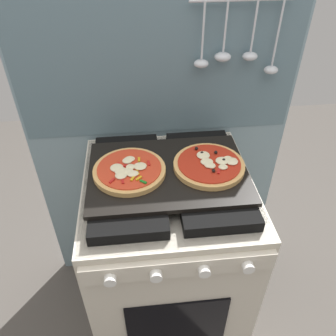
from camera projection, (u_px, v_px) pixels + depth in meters
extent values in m
plane|color=#4C4742|center=(168.00, 310.00, 1.74)|extent=(4.00, 4.00, 0.00)
cube|color=#7A939E|center=(160.00, 148.00, 1.51)|extent=(1.10, 0.03, 1.55)
cube|color=slate|center=(159.00, 67.00, 1.26)|extent=(1.08, 0.00, 0.56)
cylinder|color=silver|center=(243.00, 0.00, 1.13)|extent=(0.36, 0.01, 0.01)
cylinder|color=silver|center=(203.00, 32.00, 1.17)|extent=(0.01, 0.01, 0.19)
ellipsoid|color=silver|center=(201.00, 64.00, 1.24)|extent=(0.05, 0.05, 0.03)
cylinder|color=silver|center=(226.00, 27.00, 1.17)|extent=(0.01, 0.01, 0.17)
ellipsoid|color=silver|center=(223.00, 57.00, 1.24)|extent=(0.06, 0.05, 0.03)
cylinder|color=silver|center=(254.00, 27.00, 1.18)|extent=(0.01, 0.01, 0.17)
ellipsoid|color=silver|center=(250.00, 56.00, 1.24)|extent=(0.06, 0.05, 0.03)
cylinder|color=silver|center=(278.00, 34.00, 1.20)|extent=(0.01, 0.01, 0.23)
ellipsoid|color=silver|center=(271.00, 70.00, 1.29)|extent=(0.05, 0.05, 0.03)
cube|color=beige|center=(168.00, 258.00, 1.47)|extent=(0.60, 0.60, 0.86)
cube|color=black|center=(168.00, 184.00, 1.20)|extent=(0.59, 0.59, 0.01)
cube|color=black|center=(128.00, 181.00, 1.17)|extent=(0.24, 0.51, 0.04)
cube|color=black|center=(208.00, 176.00, 1.20)|extent=(0.24, 0.51, 0.04)
cube|color=beige|center=(179.00, 268.00, 1.00)|extent=(0.58, 0.02, 0.07)
cylinder|color=silver|center=(110.00, 280.00, 0.96)|extent=(0.04, 0.02, 0.04)
cylinder|color=silver|center=(156.00, 276.00, 0.97)|extent=(0.04, 0.02, 0.04)
cylinder|color=silver|center=(204.00, 272.00, 0.98)|extent=(0.04, 0.02, 0.04)
cylinder|color=silver|center=(248.00, 267.00, 1.00)|extent=(0.04, 0.02, 0.04)
cube|color=black|center=(177.00, 325.00, 1.22)|extent=(0.36, 0.01, 0.28)
cube|color=black|center=(168.00, 172.00, 1.17)|extent=(0.54, 0.38, 0.02)
cylinder|color=tan|center=(129.00, 172.00, 1.14)|extent=(0.24, 0.24, 0.02)
cylinder|color=red|center=(129.00, 169.00, 1.14)|extent=(0.22, 0.22, 0.00)
ellipsoid|color=beige|center=(121.00, 175.00, 1.10)|extent=(0.04, 0.04, 0.01)
ellipsoid|color=beige|center=(140.00, 167.00, 1.14)|extent=(0.04, 0.04, 0.01)
ellipsoid|color=beige|center=(128.00, 171.00, 1.12)|extent=(0.04, 0.03, 0.01)
ellipsoid|color=beige|center=(127.00, 161.00, 1.16)|extent=(0.03, 0.03, 0.01)
ellipsoid|color=beige|center=(120.00, 171.00, 1.12)|extent=(0.04, 0.04, 0.01)
ellipsoid|color=beige|center=(133.00, 174.00, 1.11)|extent=(0.04, 0.03, 0.01)
ellipsoid|color=beige|center=(131.00, 167.00, 1.13)|extent=(0.03, 0.03, 0.01)
ellipsoid|color=beige|center=(130.00, 159.00, 1.17)|extent=(0.04, 0.03, 0.01)
ellipsoid|color=beige|center=(117.00, 167.00, 1.13)|extent=(0.04, 0.04, 0.01)
cube|color=gold|center=(138.00, 173.00, 1.11)|extent=(0.01, 0.03, 0.00)
cube|color=#19721E|center=(143.00, 182.00, 1.08)|extent=(0.02, 0.02, 0.00)
cube|color=red|center=(125.00, 166.00, 1.14)|extent=(0.02, 0.01, 0.00)
cube|color=gold|center=(139.00, 178.00, 1.09)|extent=(0.02, 0.02, 0.00)
cube|color=gold|center=(128.00, 171.00, 1.12)|extent=(0.02, 0.02, 0.00)
cube|color=gold|center=(133.00, 178.00, 1.09)|extent=(0.02, 0.03, 0.00)
cube|color=gold|center=(137.00, 174.00, 1.11)|extent=(0.02, 0.03, 0.00)
cube|color=red|center=(119.00, 165.00, 1.15)|extent=(0.01, 0.02, 0.00)
cube|color=gold|center=(139.00, 160.00, 1.17)|extent=(0.01, 0.02, 0.00)
cube|color=red|center=(123.00, 181.00, 1.08)|extent=(0.01, 0.02, 0.00)
cube|color=red|center=(149.00, 163.00, 1.15)|extent=(0.01, 0.02, 0.00)
cube|color=red|center=(112.00, 181.00, 1.08)|extent=(0.02, 0.02, 0.00)
cylinder|color=tan|center=(209.00, 166.00, 1.17)|extent=(0.24, 0.24, 0.02)
cylinder|color=#AD2614|center=(209.00, 164.00, 1.16)|extent=(0.22, 0.22, 0.00)
ellipsoid|color=beige|center=(222.00, 160.00, 1.17)|extent=(0.05, 0.04, 0.01)
ellipsoid|color=beige|center=(228.00, 159.00, 1.17)|extent=(0.03, 0.03, 0.01)
ellipsoid|color=beige|center=(207.00, 162.00, 1.16)|extent=(0.04, 0.04, 0.01)
ellipsoid|color=beige|center=(203.00, 155.00, 1.19)|extent=(0.05, 0.05, 0.01)
ellipsoid|color=beige|center=(209.00, 165.00, 1.14)|extent=(0.03, 0.03, 0.01)
ellipsoid|color=beige|center=(223.00, 167.00, 1.14)|extent=(0.03, 0.03, 0.01)
ellipsoid|color=beige|center=(211.00, 166.00, 1.14)|extent=(0.03, 0.03, 0.01)
ellipsoid|color=beige|center=(232.00, 161.00, 1.16)|extent=(0.04, 0.04, 0.01)
sphere|color=black|center=(202.00, 153.00, 1.19)|extent=(0.01, 0.01, 0.01)
sphere|color=black|center=(224.00, 160.00, 1.16)|extent=(0.01, 0.01, 0.01)
sphere|color=black|center=(214.00, 171.00, 1.12)|extent=(0.01, 0.01, 0.01)
cube|color=red|center=(219.00, 171.00, 1.12)|extent=(0.01, 0.03, 0.00)
sphere|color=black|center=(216.00, 152.00, 1.20)|extent=(0.01, 0.01, 0.01)
cube|color=#19721E|center=(210.00, 165.00, 1.14)|extent=(0.02, 0.02, 0.00)
sphere|color=black|center=(196.00, 148.00, 1.22)|extent=(0.01, 0.01, 0.01)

